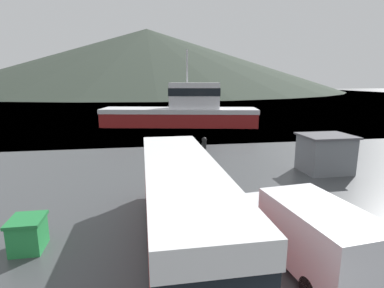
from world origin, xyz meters
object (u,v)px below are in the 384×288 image
(delivery_van, at_px, (308,231))
(storage_bin, at_px, (28,234))
(dock_kiosk, at_px, (325,153))
(fishing_boat, at_px, (183,111))
(tour_bus, at_px, (182,201))

(delivery_van, xyz_separation_m, storage_bin, (-9.40, 2.48, -0.59))
(storage_bin, xyz_separation_m, dock_kiosk, (16.09, 6.90, 0.65))
(storage_bin, relative_size, dock_kiosk, 0.39)
(storage_bin, bearing_deg, fishing_boat, 71.65)
(delivery_van, relative_size, storage_bin, 4.59)
(delivery_van, distance_m, dock_kiosk, 11.52)
(delivery_van, bearing_deg, storage_bin, 159.42)
(dock_kiosk, bearing_deg, storage_bin, -156.80)
(storage_bin, distance_m, dock_kiosk, 17.52)
(tour_bus, distance_m, dock_kiosk, 13.09)
(fishing_boat, bearing_deg, storage_bin, 173.07)
(dock_kiosk, bearing_deg, tour_bus, -144.20)
(delivery_van, xyz_separation_m, dock_kiosk, (6.70, 9.37, 0.06))
(dock_kiosk, bearing_deg, fishing_boat, 106.46)
(fishing_boat, distance_m, dock_kiosk, 22.97)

